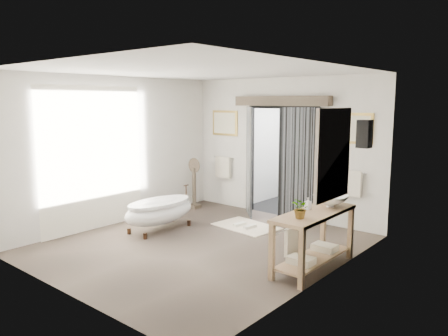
# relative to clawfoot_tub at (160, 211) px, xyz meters

# --- Properties ---
(ground_plane) EXTENTS (5.00, 5.00, 0.00)m
(ground_plane) POSITION_rel_clawfoot_tub_xyz_m (1.20, -0.13, -0.37)
(ground_plane) COLOR brown
(room_shell) EXTENTS (4.52, 5.02, 2.91)m
(room_shell) POSITION_rel_clawfoot_tub_xyz_m (1.16, -0.26, 1.49)
(room_shell) COLOR silver
(room_shell) RESTS_ON ground_plane
(shower_room) EXTENTS (2.22, 2.01, 2.51)m
(shower_room) POSITION_rel_clawfoot_tub_xyz_m (1.20, 3.86, 0.53)
(shower_room) COLOR black
(shower_room) RESTS_ON ground_plane
(back_wall_dressing) EXTENTS (3.82, 0.70, 2.52)m
(back_wall_dressing) POSITION_rel_clawfoot_tub_xyz_m (1.20, 2.18, 1.19)
(back_wall_dressing) COLOR black
(back_wall_dressing) RESTS_ON ground_plane
(clawfoot_tub) EXTENTS (0.69, 1.55, 0.76)m
(clawfoot_tub) POSITION_rel_clawfoot_tub_xyz_m (0.00, 0.00, 0.00)
(clawfoot_tub) COLOR black
(clawfoot_tub) RESTS_ON ground_plane
(vanity) EXTENTS (0.57, 1.60, 0.85)m
(vanity) POSITION_rel_clawfoot_tub_xyz_m (3.15, 0.12, 0.13)
(vanity) COLOR #A47B58
(vanity) RESTS_ON ground_plane
(pedestal_mirror) EXTENTS (0.34, 0.22, 1.15)m
(pedestal_mirror) POSITION_rel_clawfoot_tub_xyz_m (-0.68, 1.66, 0.12)
(pedestal_mirror) COLOR #4D4336
(pedestal_mirror) RESTS_ON ground_plane
(rug) EXTENTS (1.29, 0.94, 0.01)m
(rug) POSITION_rel_clawfoot_tub_xyz_m (1.13, 1.22, -0.36)
(rug) COLOR beige
(rug) RESTS_ON ground_plane
(slippers) EXTENTS (0.38, 0.28, 0.05)m
(slippers) POSITION_rel_clawfoot_tub_xyz_m (1.14, 1.16, -0.33)
(slippers) COLOR silver
(slippers) RESTS_ON rug
(basin) EXTENTS (0.53, 0.53, 0.18)m
(basin) POSITION_rel_clawfoot_tub_xyz_m (3.21, 0.55, 0.57)
(basin) COLOR white
(basin) RESTS_ON vanity
(plant) EXTENTS (0.32, 0.30, 0.28)m
(plant) POSITION_rel_clawfoot_tub_xyz_m (3.20, -0.31, 0.62)
(plant) COLOR gray
(plant) RESTS_ON vanity
(soap_bottle_a) EXTENTS (0.09, 0.09, 0.17)m
(soap_bottle_a) POSITION_rel_clawfoot_tub_xyz_m (3.02, 0.20, 0.57)
(soap_bottle_a) COLOR gray
(soap_bottle_a) RESTS_ON vanity
(soap_bottle_b) EXTENTS (0.15, 0.15, 0.16)m
(soap_bottle_b) POSITION_rel_clawfoot_tub_xyz_m (3.15, 0.83, 0.56)
(soap_bottle_b) COLOR gray
(soap_bottle_b) RESTS_ON vanity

